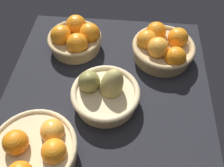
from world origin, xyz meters
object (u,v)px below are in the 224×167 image
(basket_center_pears, at_px, (105,92))
(basket_near_left, at_px, (76,38))
(basket_near_right, at_px, (35,151))
(basket_far_left, at_px, (163,47))

(basket_center_pears, distance_m, basket_near_left, 0.28)
(basket_center_pears, height_order, basket_near_right, basket_center_pears)
(basket_center_pears, height_order, basket_far_left, basket_center_pears)
(basket_near_left, bearing_deg, basket_far_left, 86.50)
(basket_near_right, height_order, basket_near_left, basket_near_right)
(basket_near_left, relative_size, basket_far_left, 0.89)
(basket_center_pears, height_order, basket_near_left, basket_center_pears)
(basket_near_right, distance_m, basket_far_left, 0.57)
(basket_center_pears, xyz_separation_m, basket_near_left, (-0.25, -0.14, 0.00))
(basket_far_left, bearing_deg, basket_center_pears, -41.11)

